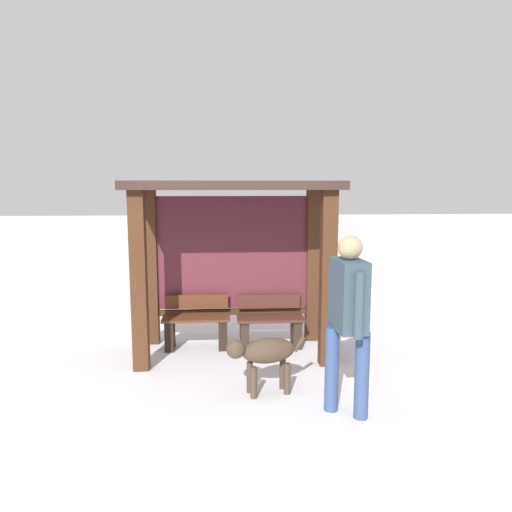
# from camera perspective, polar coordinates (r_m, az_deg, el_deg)

# --- Properties ---
(ground_plane) EXTENTS (60.00, 60.00, 0.00)m
(ground_plane) POSITION_cam_1_polar(r_m,az_deg,el_deg) (6.77, -2.57, -11.21)
(ground_plane) COLOR silver
(bus_shelter) EXTENTS (2.70, 1.41, 2.31)m
(bus_shelter) POSITION_cam_1_polar(r_m,az_deg,el_deg) (6.55, -2.69, 2.76)
(bus_shelter) COLOR #462816
(bus_shelter) RESTS_ON ground
(bench_left_inside) EXTENTS (0.93, 0.36, 0.73)m
(bench_left_inside) POSITION_cam_1_polar(r_m,az_deg,el_deg) (6.90, -6.97, -8.07)
(bench_left_inside) COLOR #572E1A
(bench_left_inside) RESTS_ON ground
(bench_center_inside) EXTENTS (0.93, 0.39, 0.71)m
(bench_center_inside) POSITION_cam_1_polar(r_m,az_deg,el_deg) (6.92, 1.68, -8.03)
(bench_center_inside) COLOR #4C271E
(bench_center_inside) RESTS_ON ground
(person_walking) EXTENTS (0.41, 0.66, 1.79)m
(person_walking) POSITION_cam_1_polar(r_m,az_deg,el_deg) (4.83, 10.73, -6.21)
(person_walking) COLOR #374B58
(person_walking) RESTS_ON ground
(dog) EXTENTS (0.89, 0.37, 0.64)m
(dog) POSITION_cam_1_polar(r_m,az_deg,el_deg) (5.37, 0.92, -11.33)
(dog) COLOR #493829
(dog) RESTS_ON ground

